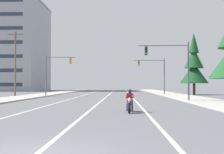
% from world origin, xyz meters
% --- Properties ---
extents(lane_stripe_center, '(0.16, 100.00, 0.01)m').
position_xyz_m(lane_stripe_center, '(0.04, 45.00, 0.00)').
color(lane_stripe_center, beige).
rests_on(lane_stripe_center, ground).
extents(lane_stripe_left, '(0.16, 100.00, 0.01)m').
position_xyz_m(lane_stripe_left, '(-3.99, 45.00, 0.00)').
color(lane_stripe_left, beige).
rests_on(lane_stripe_left, ground).
extents(lane_stripe_right, '(0.16, 100.00, 0.01)m').
position_xyz_m(lane_stripe_right, '(3.72, 45.00, 0.00)').
color(lane_stripe_right, beige).
rests_on(lane_stripe_right, ground).
extents(sidewalk_kerb_right, '(4.40, 110.00, 0.14)m').
position_xyz_m(sidewalk_kerb_right, '(10.84, 40.00, 0.07)').
color(sidewalk_kerb_right, '#ADA89E').
rests_on(sidewalk_kerb_right, ground).
extents(sidewalk_kerb_left, '(4.40, 110.00, 0.14)m').
position_xyz_m(sidewalk_kerb_left, '(-10.84, 40.00, 0.07)').
color(sidewalk_kerb_left, '#ADA89E').
rests_on(sidewalk_kerb_left, ground).
extents(motorcycle_with_rider, '(0.70, 2.19, 1.46)m').
position_xyz_m(motorcycle_with_rider, '(2.70, 11.73, 0.59)').
color(motorcycle_with_rider, black).
rests_on(motorcycle_with_rider, ground).
extents(traffic_signal_near_right, '(5.25, 0.40, 6.20)m').
position_xyz_m(traffic_signal_near_right, '(7.67, 24.16, 4.12)').
color(traffic_signal_near_right, '#56565B').
rests_on(traffic_signal_near_right, ground).
extents(traffic_signal_near_left, '(4.42, 0.47, 6.20)m').
position_xyz_m(traffic_signal_near_left, '(-7.82, 37.27, 4.07)').
color(traffic_signal_near_left, '#56565B').
rests_on(traffic_signal_near_left, ground).
extents(traffic_signal_mid_right, '(5.10, 0.37, 6.20)m').
position_xyz_m(traffic_signal_mid_right, '(7.94, 43.34, 4.11)').
color(traffic_signal_mid_right, '#56565B').
rests_on(traffic_signal_mid_right, ground).
extents(utility_pole_left_near, '(2.35, 0.26, 9.64)m').
position_xyz_m(utility_pole_left_near, '(-13.55, 36.82, 5.05)').
color(utility_pole_left_near, brown).
rests_on(utility_pole_left_near, ground).
extents(conifer_tree_right_verge_far, '(4.90, 4.90, 10.78)m').
position_xyz_m(conifer_tree_right_verge_far, '(14.81, 45.19, 4.94)').
color(conifer_tree_right_verge_far, '#423023').
rests_on(conifer_tree_right_verge_far, ground).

